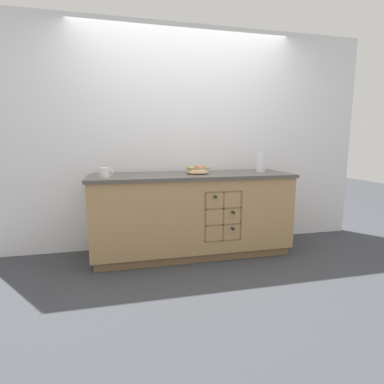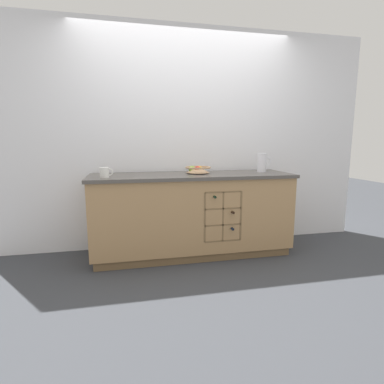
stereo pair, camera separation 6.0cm
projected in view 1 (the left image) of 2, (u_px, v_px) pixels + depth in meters
The scene contains 6 objects.
ground_plane at pixel (192, 253), 3.38m from camera, with size 14.00×14.00×0.00m, color #383A3F.
back_wall at pixel (184, 139), 3.55m from camera, with size 4.54×0.06×2.55m, color white.
kitchen_island at pixel (192, 214), 3.31m from camera, with size 2.18×0.69×0.90m.
fruit_bowl at pixel (198, 169), 3.29m from camera, with size 0.28×0.28×0.08m.
white_pitcher at pixel (261, 162), 3.46m from camera, with size 0.17×0.11×0.22m.
ceramic_mug at pixel (105, 173), 2.89m from camera, with size 0.13×0.09×0.10m.
Camera 1 is at (-0.74, -3.14, 1.24)m, focal length 28.00 mm.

